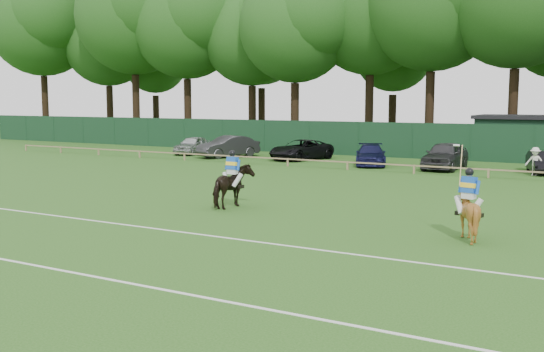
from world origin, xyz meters
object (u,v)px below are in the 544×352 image
Objects in this scene: sedan_silver at (193,145)px; sedan_grey at (228,147)px; spectator_left at (535,161)px; suv_black at (301,150)px; horse_chestnut at (468,214)px; horse_dark at (232,187)px; estate_black at (542,162)px; hatch_grey at (445,155)px; sedan_navy at (371,155)px; utility_shed at (541,138)px.

sedan_grey is at bearing -22.10° from sedan_silver.
spectator_left is at bearing 18.71° from sedan_grey.
suv_black is at bearing -8.96° from sedan_silver.
suv_black is 15.33m from spectator_left.
spectator_left is at bearing -74.04° from horse_chestnut.
suv_black is (-15.76, 19.86, -0.08)m from horse_chestnut.
estate_black is (8.69, 18.20, -0.20)m from horse_dark.
suv_black is 1.03× the size of hatch_grey.
sedan_grey is at bearing -27.59° from horse_chestnut.
horse_chestnut reaches higher than sedan_navy.
suv_black is 1.32× the size of estate_black.
hatch_grey is 5.12m from spectator_left.
horse_chestnut is (9.02, -1.13, -0.05)m from horse_dark.
utility_shed is at bearing 23.74° from sedan_navy.
horse_dark is 18.91m from spectator_left.
suv_black reaches higher than sedan_silver.
hatch_grey is (3.41, 17.64, -0.00)m from horse_dark.
horse_dark is 0.49× the size of sedan_silver.
sedan_navy is at bearing -179.01° from hatch_grey.
horse_chestnut is 0.99× the size of spectator_left.
hatch_grey is at bearing 169.85° from estate_black.
suv_black is at bearing 30.88° from sedan_grey.
sedan_silver is 24.45m from spectator_left.
horse_dark is 21.55m from sedan_grey.
suv_black is at bearing 161.92° from estate_black.
suv_black is 1.10× the size of sedan_navy.
sedan_silver is 14.72m from sedan_navy.
sedan_grey is at bearing 157.18° from sedan_navy.
sedan_grey is at bearing -179.58° from spectator_left.
sedan_silver is 2.59× the size of spectator_left.
sedan_navy is (10.91, -0.23, -0.12)m from sedan_grey.
sedan_silver is 0.83× the size of hatch_grey.
utility_shed is at bearing 9.03° from sedan_silver.
hatch_grey is 9.76m from utility_shed.
sedan_grey is 10.91m from sedan_navy.
suv_black is (5.40, 0.92, -0.08)m from sedan_grey.
spectator_left reaches higher than suv_black.
horse_chestnut is 19.60m from hatch_grey.
hatch_grey is 0.57× the size of utility_shed.
sedan_navy is 0.53× the size of utility_shed.
sedan_grey is 3.02× the size of spectator_left.
horse_dark is 0.42× the size of sedan_grey.
horse_chestnut is 31.83m from sedan_silver.
suv_black is at bearing -37.31° from horse_chestnut.
hatch_grey reaches higher than sedan_silver.
estate_black is at bearing -115.51° from horse_dark.
spectator_left is (-0.21, -1.30, 0.16)m from estate_black.
sedan_grey is 1.25× the size of estate_black.
spectator_left is at bearing -25.60° from sedan_navy.
estate_black is at bearing -82.07° from utility_shed.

